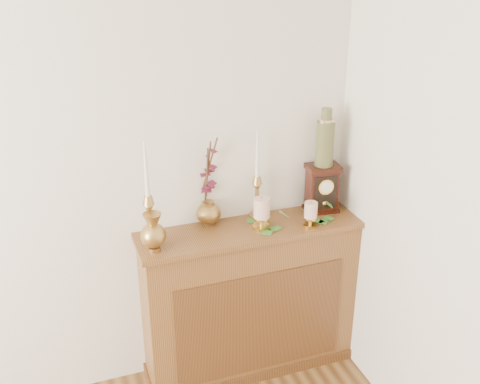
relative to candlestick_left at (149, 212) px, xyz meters
name	(u,v)px	position (x,y,z in m)	size (l,w,h in m)	color
console_shelf	(250,304)	(0.54, 0.00, -0.67)	(1.24, 0.34, 0.93)	brown
candlestick_left	(149,212)	(0.00, 0.00, 0.00)	(0.09, 0.09, 0.55)	#A78642
candlestick_center	(257,190)	(0.61, 0.10, -0.01)	(0.08, 0.08, 0.51)	#A78642
bud_vase	(153,233)	(0.00, -0.07, -0.08)	(0.13, 0.13, 0.20)	#A78642
ginger_jar	(208,183)	(0.35, 0.15, 0.04)	(0.20, 0.22, 0.50)	#A78642
pillar_candle_left	(262,212)	(0.59, -0.03, -0.08)	(0.10, 0.10, 0.19)	gold
pillar_candle_right	(311,213)	(0.84, -0.09, -0.10)	(0.08, 0.08, 0.15)	gold
ivy_garland	(296,220)	(0.79, -0.03, -0.16)	(0.49, 0.23, 0.09)	#3B732B
mantel_clock	(322,189)	(0.99, 0.06, -0.04)	(0.20, 0.15, 0.27)	black
ceramic_vase	(325,140)	(0.99, 0.07, 0.24)	(0.10, 0.10, 0.32)	#193225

